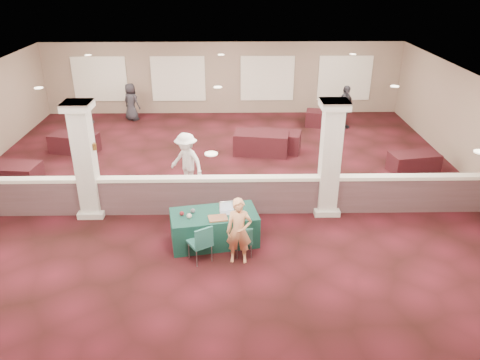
{
  "coord_description": "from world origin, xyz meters",
  "views": [
    {
      "loc": [
        0.38,
        -12.99,
        6.4
      ],
      "look_at": [
        0.59,
        -2.0,
        1.24
      ],
      "focal_mm": 35.0,
      "sensor_mm": 36.0,
      "label": 1
    }
  ],
  "objects_px": {
    "near_table": "(214,228)",
    "woman": "(239,231)",
    "attendee_d": "(131,102)",
    "far_table_front_right": "(414,163)",
    "conf_chair_side": "(202,241)",
    "far_table_back_left": "(74,143)",
    "attendee_a": "(85,125)",
    "conf_chair_main": "(244,239)",
    "attendee_c": "(345,107)",
    "far_table_back_center": "(276,141)",
    "far_table_front_center": "(261,143)",
    "attendee_b": "(187,162)",
    "far_table_back_right": "(325,119)",
    "far_table_front_left": "(10,176)"
  },
  "relations": [
    {
      "from": "near_table",
      "to": "woman",
      "type": "height_order",
      "value": "woman"
    },
    {
      "from": "attendee_d",
      "to": "far_table_front_right",
      "type": "bearing_deg",
      "value": -177.79
    },
    {
      "from": "conf_chair_side",
      "to": "far_table_back_left",
      "type": "distance_m",
      "value": 8.68
    },
    {
      "from": "attendee_a",
      "to": "attendee_d",
      "type": "relative_size",
      "value": 0.95
    },
    {
      "from": "conf_chair_main",
      "to": "woman",
      "type": "bearing_deg",
      "value": -124.24
    },
    {
      "from": "near_table",
      "to": "attendee_c",
      "type": "distance_m",
      "value": 10.1
    },
    {
      "from": "far_table_front_right",
      "to": "far_table_back_center",
      "type": "bearing_deg",
      "value": 155.71
    },
    {
      "from": "far_table_front_center",
      "to": "attendee_a",
      "type": "bearing_deg",
      "value": 170.81
    },
    {
      "from": "attendee_a",
      "to": "attendee_b",
      "type": "xyz_separation_m",
      "value": [
        4.2,
        -4.0,
        0.14
      ]
    },
    {
      "from": "conf_chair_main",
      "to": "far_table_front_center",
      "type": "relative_size",
      "value": 0.42
    },
    {
      "from": "far_table_back_left",
      "to": "far_table_front_right",
      "type": "bearing_deg",
      "value": -9.6
    },
    {
      "from": "woman",
      "to": "far_table_back_center",
      "type": "xyz_separation_m",
      "value": [
        1.47,
        7.03,
        -0.44
      ]
    },
    {
      "from": "far_table_back_right",
      "to": "far_table_front_center",
      "type": "bearing_deg",
      "value": -133.54
    },
    {
      "from": "near_table",
      "to": "attendee_d",
      "type": "distance_m",
      "value": 10.75
    },
    {
      "from": "far_table_front_left",
      "to": "attendee_d",
      "type": "relative_size",
      "value": 1.12
    },
    {
      "from": "far_table_front_left",
      "to": "attendee_a",
      "type": "xyz_separation_m",
      "value": [
        1.32,
        3.7,
        0.4
      ]
    },
    {
      "from": "conf_chair_main",
      "to": "conf_chair_side",
      "type": "xyz_separation_m",
      "value": [
        -0.98,
        -0.21,
        0.09
      ]
    },
    {
      "from": "attendee_d",
      "to": "attendee_c",
      "type": "bearing_deg",
      "value": -156.98
    },
    {
      "from": "near_table",
      "to": "far_table_front_right",
      "type": "xyz_separation_m",
      "value": [
        6.5,
        4.2,
        -0.08
      ]
    },
    {
      "from": "woman",
      "to": "attendee_c",
      "type": "distance_m",
      "value": 10.54
    },
    {
      "from": "far_table_front_left",
      "to": "far_table_back_left",
      "type": "height_order",
      "value": "far_table_front_left"
    },
    {
      "from": "near_table",
      "to": "far_table_front_left",
      "type": "xyz_separation_m",
      "value": [
        -6.43,
        3.3,
        -0.04
      ]
    },
    {
      "from": "attendee_a",
      "to": "attendee_c",
      "type": "distance_m",
      "value": 10.38
    },
    {
      "from": "far_table_front_left",
      "to": "attendee_c",
      "type": "relative_size",
      "value": 1.0
    },
    {
      "from": "far_table_back_right",
      "to": "woman",
      "type": "bearing_deg",
      "value": -111.27
    },
    {
      "from": "attendee_a",
      "to": "attendee_d",
      "type": "distance_m",
      "value": 3.23
    },
    {
      "from": "far_table_back_right",
      "to": "attendee_b",
      "type": "bearing_deg",
      "value": -131.76
    },
    {
      "from": "attendee_a",
      "to": "far_table_front_left",
      "type": "bearing_deg",
      "value": -139.13
    },
    {
      "from": "far_table_back_right",
      "to": "attendee_c",
      "type": "xyz_separation_m",
      "value": [
        0.71,
        -0.29,
        0.58
      ]
    },
    {
      "from": "far_table_back_left",
      "to": "attendee_d",
      "type": "relative_size",
      "value": 1.03
    },
    {
      "from": "far_table_back_left",
      "to": "attendee_a",
      "type": "bearing_deg",
      "value": 75.33
    },
    {
      "from": "far_table_front_left",
      "to": "far_table_back_right",
      "type": "xyz_separation_m",
      "value": [
        10.85,
        5.67,
        -0.04
      ]
    },
    {
      "from": "far_table_back_center",
      "to": "far_table_front_center",
      "type": "bearing_deg",
      "value": -153.31
    },
    {
      "from": "conf_chair_side",
      "to": "attendee_a",
      "type": "xyz_separation_m",
      "value": [
        -4.85,
        7.85,
        0.21
      ]
    },
    {
      "from": "near_table",
      "to": "attendee_b",
      "type": "bearing_deg",
      "value": 96.52
    },
    {
      "from": "near_table",
      "to": "attendee_a",
      "type": "xyz_separation_m",
      "value": [
        -5.11,
        7.0,
        0.37
      ]
    },
    {
      "from": "attendee_b",
      "to": "conf_chair_main",
      "type": "bearing_deg",
      "value": -29.19
    },
    {
      "from": "far_table_back_right",
      "to": "attendee_b",
      "type": "xyz_separation_m",
      "value": [
        -5.33,
        -5.97,
        0.59
      ]
    },
    {
      "from": "conf_chair_side",
      "to": "attendee_a",
      "type": "height_order",
      "value": "attendee_a"
    },
    {
      "from": "woman",
      "to": "attendee_b",
      "type": "relative_size",
      "value": 0.89
    },
    {
      "from": "near_table",
      "to": "far_table_front_center",
      "type": "height_order",
      "value": "near_table"
    },
    {
      "from": "far_table_front_left",
      "to": "far_table_back_right",
      "type": "distance_m",
      "value": 12.24
    },
    {
      "from": "far_table_front_center",
      "to": "far_table_back_left",
      "type": "height_order",
      "value": "far_table_front_center"
    },
    {
      "from": "near_table",
      "to": "attendee_c",
      "type": "height_order",
      "value": "attendee_c"
    },
    {
      "from": "far_table_back_left",
      "to": "attendee_d",
      "type": "xyz_separation_m",
      "value": [
        1.39,
        3.8,
        0.47
      ]
    },
    {
      "from": "far_table_front_right",
      "to": "attendee_b",
      "type": "distance_m",
      "value": 7.53
    },
    {
      "from": "far_table_back_right",
      "to": "attendee_d",
      "type": "height_order",
      "value": "attendee_d"
    },
    {
      "from": "far_table_back_center",
      "to": "attendee_c",
      "type": "xyz_separation_m",
      "value": [
        3.06,
        2.48,
        0.54
      ]
    },
    {
      "from": "conf_chair_main",
      "to": "woman",
      "type": "xyz_separation_m",
      "value": [
        -0.12,
        -0.19,
        0.33
      ]
    },
    {
      "from": "woman",
      "to": "far_table_back_right",
      "type": "distance_m",
      "value": 10.53
    }
  ]
}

